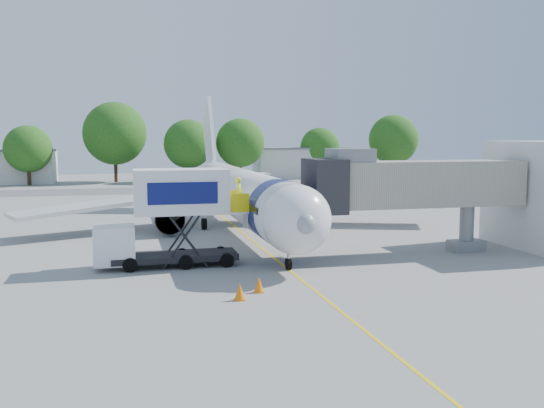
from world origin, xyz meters
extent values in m
plane|color=gray|center=(0.00, 0.00, 0.00)|extent=(160.00, 160.00, 0.00)
cube|color=yellow|center=(0.00, 0.00, 0.01)|extent=(0.15, 70.00, 0.01)
cube|color=#59595B|center=(0.00, 42.00, 0.00)|extent=(120.00, 10.00, 0.01)
cylinder|color=white|center=(0.00, 3.00, 3.00)|extent=(3.70, 28.00, 3.70)
sphere|color=white|center=(0.00, -11.00, 3.00)|extent=(3.70, 3.70, 3.70)
sphere|color=gray|center=(0.00, -12.55, 3.00)|extent=(1.10, 1.10, 1.10)
cone|color=white|center=(0.00, 20.00, 3.00)|extent=(3.70, 6.00, 3.70)
cube|color=white|center=(0.00, 21.00, 7.20)|extent=(0.35, 7.26, 8.29)
cube|color=silver|center=(9.00, 6.50, 2.30)|extent=(16.17, 9.32, 1.42)
cube|color=silver|center=(-9.00, 6.50, 2.30)|extent=(16.17, 9.32, 1.42)
cylinder|color=#999BA0|center=(5.50, 4.50, 1.30)|extent=(2.10, 3.60, 2.10)
cylinder|color=#999BA0|center=(-5.50, 4.50, 1.30)|extent=(2.10, 3.60, 2.10)
cube|color=black|center=(0.00, -11.30, 3.45)|extent=(2.60, 1.39, 0.81)
cylinder|color=#0C1256|center=(0.00, -8.00, 3.00)|extent=(3.73, 2.00, 3.73)
cylinder|color=silver|center=(0.00, -9.50, 0.75)|extent=(0.16, 0.16, 1.50)
cylinder|color=black|center=(0.00, -9.50, 0.32)|extent=(0.25, 0.64, 0.64)
cylinder|color=black|center=(2.60, 6.00, 0.45)|extent=(0.35, 0.90, 0.90)
cylinder|color=black|center=(-2.60, 6.00, 0.45)|extent=(0.35, 0.90, 0.90)
cube|color=#A49F8C|center=(9.00, -7.00, 4.40)|extent=(13.60, 2.60, 2.80)
cube|color=black|center=(2.90, -7.00, 4.40)|extent=(2.00, 3.20, 3.20)
cube|color=slate|center=(4.50, -7.00, 6.20)|extent=(2.40, 2.40, 0.80)
cylinder|color=slate|center=(12.50, -7.00, 1.50)|extent=(0.90, 0.90, 3.00)
cube|color=slate|center=(12.50, -7.00, 0.35)|extent=(2.20, 1.20, 0.70)
cylinder|color=black|center=(11.60, -7.00, 0.35)|extent=(0.30, 0.70, 0.70)
cylinder|color=black|center=(13.40, -7.00, 0.35)|extent=(0.30, 0.70, 0.70)
cube|color=black|center=(-6.00, -7.00, 0.55)|extent=(7.00, 2.30, 0.35)
cube|color=white|center=(-9.30, -7.00, 1.35)|extent=(2.20, 2.20, 2.10)
cube|color=black|center=(-9.30, -7.00, 1.80)|extent=(1.90, 2.10, 0.70)
cube|color=white|center=(-5.60, -7.00, 4.25)|extent=(5.20, 2.40, 2.50)
cube|color=#0C1256|center=(-5.60, -8.22, 4.25)|extent=(3.80, 0.04, 1.20)
cube|color=silver|center=(-2.45, -7.00, 3.05)|extent=(1.10, 2.20, 0.10)
cube|color=yellow|center=(-2.45, -8.05, 3.60)|extent=(1.10, 0.06, 1.10)
cube|color=yellow|center=(-2.45, -5.95, 3.60)|extent=(1.10, 0.06, 1.10)
cylinder|color=black|center=(-3.20, -8.05, 0.40)|extent=(0.80, 0.25, 0.80)
cylinder|color=black|center=(-3.20, -5.95, 0.40)|extent=(0.80, 0.25, 0.80)
cylinder|color=black|center=(-8.50, -8.05, 0.40)|extent=(0.80, 0.25, 0.80)
cylinder|color=black|center=(-8.50, -5.95, 0.40)|extent=(0.80, 0.25, 0.80)
imported|color=#C7EB18|center=(-2.28, -7.00, 4.05)|extent=(0.52, 0.73, 1.90)
cube|color=white|center=(2.62, -16.73, 0.64)|extent=(3.47, 2.25, 1.29)
cube|color=#0C1256|center=(2.62, -16.73, 1.06)|extent=(2.11, 1.89, 0.32)
cylinder|color=black|center=(1.23, -17.11, 0.32)|extent=(0.68, 0.35, 0.64)
cylinder|color=black|center=(1.48, -15.84, 0.32)|extent=(0.68, 0.35, 0.64)
cylinder|color=black|center=(3.76, -17.61, 0.32)|extent=(0.68, 0.35, 0.64)
cylinder|color=black|center=(4.01, -16.35, 0.32)|extent=(0.68, 0.35, 0.64)
cone|color=orange|center=(-2.66, -13.86, 0.38)|extent=(0.48, 0.48, 0.76)
cube|color=orange|center=(-2.66, -13.86, 0.02)|extent=(0.43, 0.43, 0.04)
cone|color=orange|center=(-3.79, -14.97, 0.40)|extent=(0.50, 0.50, 0.80)
cube|color=orange|center=(-3.79, -14.97, 0.02)|extent=(0.46, 0.46, 0.05)
cube|color=silver|center=(22.00, 62.00, 2.50)|extent=(16.00, 7.00, 5.00)
cube|color=slate|center=(22.00, 62.00, 5.15)|extent=(16.40, 7.40, 0.30)
cylinder|color=#382314|center=(-22.22, 55.04, 1.57)|extent=(0.56, 0.56, 3.14)
sphere|color=#214813|center=(-22.22, 55.04, 5.41)|extent=(6.99, 6.99, 6.99)
cylinder|color=#382314|center=(-9.71, 58.51, 2.24)|extent=(0.56, 0.56, 4.47)
sphere|color=#214813|center=(-9.71, 58.51, 7.70)|extent=(9.94, 9.94, 9.94)
cylinder|color=#382314|center=(1.61, 56.15, 1.75)|extent=(0.56, 0.56, 3.51)
sphere|color=#214813|center=(1.61, 56.15, 6.04)|extent=(7.80, 7.80, 7.80)
cylinder|color=#382314|center=(10.16, 56.84, 1.80)|extent=(0.56, 0.56, 3.59)
sphere|color=#214813|center=(10.16, 56.84, 6.19)|extent=(7.98, 7.98, 7.98)
cylinder|color=#382314|center=(25.17, 60.64, 1.55)|extent=(0.56, 0.56, 3.10)
sphere|color=#214813|center=(25.17, 60.64, 5.34)|extent=(6.89, 6.89, 6.89)
cylinder|color=#382314|center=(37.48, 57.03, 1.94)|extent=(0.56, 0.56, 3.88)
sphere|color=#214813|center=(37.48, 57.03, 6.69)|extent=(8.63, 8.63, 8.63)
camera|label=1|loc=(-8.79, -41.09, 7.36)|focal=40.00mm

